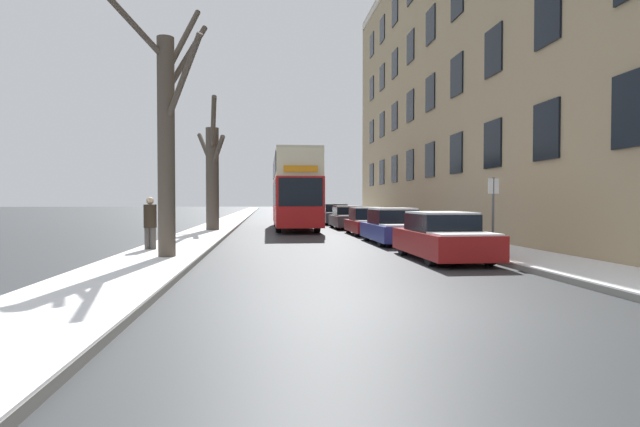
% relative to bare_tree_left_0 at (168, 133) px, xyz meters
% --- Properties ---
extents(ground_plane, '(320.00, 320.00, 0.00)m').
position_rel_bare_tree_left_0_xyz_m(ground_plane, '(4.85, -6.51, -3.57)').
color(ground_plane, '#303335').
extents(sidewalk_left, '(2.44, 130.00, 0.16)m').
position_rel_bare_tree_left_0_xyz_m(sidewalk_left, '(-0.37, 46.49, -3.49)').
color(sidewalk_left, slate).
rests_on(sidewalk_left, ground).
extents(sidewalk_right, '(2.44, 130.00, 0.16)m').
position_rel_bare_tree_left_0_xyz_m(sidewalk_right, '(10.07, 46.49, -3.49)').
color(sidewalk_right, slate).
rests_on(sidewalk_right, ground).
extents(terrace_facade_right, '(9.10, 37.31, 17.54)m').
position_rel_bare_tree_left_0_xyz_m(terrace_facade_right, '(15.79, 11.27, 5.20)').
color(terrace_facade_right, tan).
rests_on(terrace_facade_right, ground).
extents(bare_tree_left_0, '(2.61, 2.95, 7.54)m').
position_rel_bare_tree_left_0_xyz_m(bare_tree_left_0, '(0.00, 0.00, 0.00)').
color(bare_tree_left_0, '#4C4238').
rests_on(bare_tree_left_0, ground).
extents(bare_tree_left_1, '(1.92, 4.75, 6.92)m').
position_rel_bare_tree_left_0_xyz_m(bare_tree_left_1, '(-0.17, 13.06, -0.42)').
color(bare_tree_left_1, '#4C4238').
rests_on(bare_tree_left_1, ground).
extents(double_decker_bus, '(2.48, 11.48, 4.51)m').
position_rel_bare_tree_left_0_xyz_m(double_decker_bus, '(4.42, 16.36, -1.02)').
color(double_decker_bus, red).
rests_on(double_decker_bus, ground).
extents(parked_car_0, '(1.82, 4.41, 1.39)m').
position_rel_bare_tree_left_0_xyz_m(parked_car_0, '(7.76, -0.28, -2.92)').
color(parked_car_0, maroon).
rests_on(parked_car_0, ground).
extents(parked_car_1, '(1.82, 4.58, 1.43)m').
position_rel_bare_tree_left_0_xyz_m(parked_car_1, '(7.76, 5.38, -2.91)').
color(parked_car_1, navy).
rests_on(parked_car_1, ground).
extents(parked_car_2, '(1.70, 4.07, 1.40)m').
position_rel_bare_tree_left_0_xyz_m(parked_car_2, '(7.76, 10.63, -2.93)').
color(parked_car_2, maroon).
rests_on(parked_car_2, ground).
extents(parked_car_3, '(1.87, 4.33, 1.42)m').
position_rel_bare_tree_left_0_xyz_m(parked_car_3, '(7.76, 16.52, -2.91)').
color(parked_car_3, '#474C56').
rests_on(parked_car_3, ground).
extents(parked_car_4, '(1.87, 4.22, 1.52)m').
position_rel_bare_tree_left_0_xyz_m(parked_car_4, '(7.76, 22.37, -2.87)').
color(parked_car_4, '#474C56').
rests_on(parked_car_4, ground).
extents(pedestrian_left_sidewalk, '(0.40, 0.40, 1.82)m').
position_rel_bare_tree_left_0_xyz_m(pedestrian_left_sidewalk, '(-0.97, 2.15, -2.57)').
color(pedestrian_left_sidewalk, '#4C4742').
rests_on(pedestrian_left_sidewalk, ground).
extents(street_sign_post, '(0.32, 0.07, 2.37)m').
position_rel_bare_tree_left_0_xyz_m(street_sign_post, '(9.15, -0.58, -2.20)').
color(street_sign_post, '#4C4F54').
rests_on(street_sign_post, ground).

